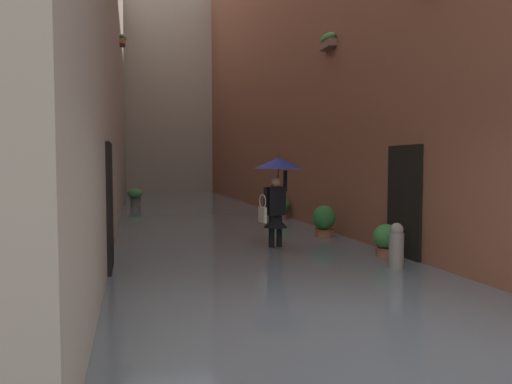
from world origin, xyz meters
TOP-DOWN VIEW (x-y plane):
  - ground_plane at (0.00, -12.87)m, footprint 64.37×64.37m
  - flood_water at (0.00, -12.87)m, footprint 6.11×31.75m
  - building_facade_left at (-3.56, -12.87)m, footprint 2.04×29.75m
  - building_facade_right at (3.56, -12.87)m, footprint 2.04×29.75m
  - building_facade_far at (0.00, -26.65)m, footprint 8.91×1.80m
  - person_wading at (-0.65, -4.88)m, footprint 1.04×1.04m
  - potted_plant_far_right at (2.17, -15.94)m, footprint 0.60×0.60m
  - potted_plant_far_left at (-2.36, -10.01)m, footprint 0.54×0.54m
  - potted_plant_near_left at (-2.17, -6.00)m, footprint 0.56×0.56m
  - potted_plant_mid_left at (-2.34, -3.35)m, footprint 0.49×0.49m
  - mooring_bollard at (-2.00, -2.41)m, footprint 0.25×0.25m

SIDE VIEW (x-z plane):
  - ground_plane at x=0.00m, z-range 0.00..0.00m
  - flood_water at x=0.00m, z-range 0.00..0.12m
  - potted_plant_mid_left at x=-2.34m, z-range 0.05..0.77m
  - mooring_bollard at x=-2.00m, z-range 0.00..0.87m
  - potted_plant_far_left at x=-2.36m, z-range 0.05..0.83m
  - potted_plant_near_left at x=-2.17m, z-range 0.03..0.89m
  - potted_plant_far_right at x=2.17m, z-range 0.07..0.89m
  - person_wading at x=-0.65m, z-range 0.41..2.46m
  - building_facade_far at x=0.00m, z-range 0.00..12.09m
  - building_facade_left at x=-3.56m, z-range 0.00..12.44m
  - building_facade_right at x=3.56m, z-range 0.00..13.59m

